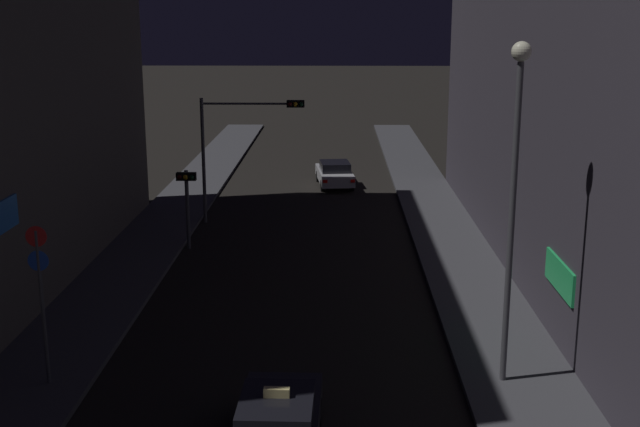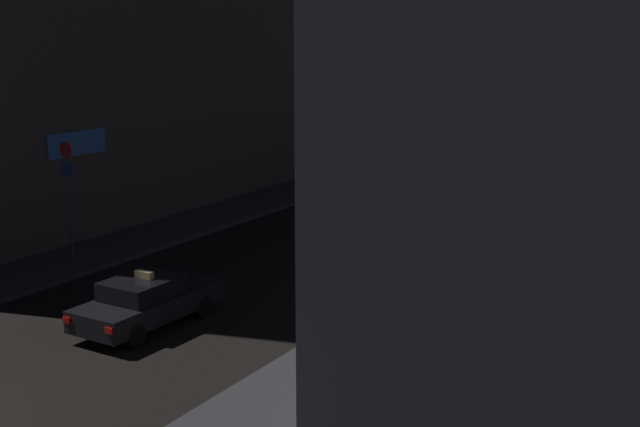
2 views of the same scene
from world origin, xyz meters
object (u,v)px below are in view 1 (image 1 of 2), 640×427
(taxi, at_px, (277,424))
(traffic_light_overhead, at_px, (241,134))
(sign_pole_left, at_px, (41,291))
(traffic_light_left_kerb, at_px, (187,192))
(street_lamp_near_block, at_px, (515,168))
(far_car, at_px, (335,173))

(taxi, xyz_separation_m, traffic_light_overhead, (-3.09, 20.48, 3.43))
(taxi, relative_size, sign_pole_left, 1.07)
(traffic_light_left_kerb, relative_size, street_lamp_near_block, 0.38)
(taxi, height_order, traffic_light_left_kerb, traffic_light_left_kerb)
(taxi, xyz_separation_m, traffic_light_left_kerb, (-4.83, 16.11, 1.65))
(far_car, bearing_deg, sign_pole_left, -105.88)
(traffic_light_overhead, xyz_separation_m, traffic_light_left_kerb, (-1.74, -4.37, -1.78))
(far_car, bearing_deg, traffic_light_overhead, -117.03)
(far_car, distance_m, street_lamp_near_block, 26.18)
(taxi, relative_size, traffic_light_overhead, 0.78)
(taxi, height_order, far_car, taxi)
(taxi, bearing_deg, street_lamp_near_block, 32.35)
(far_car, relative_size, street_lamp_near_block, 0.53)
(far_car, height_order, traffic_light_overhead, traffic_light_overhead)
(far_car, xyz_separation_m, traffic_light_overhead, (-4.28, -8.39, 3.43))
(traffic_light_overhead, bearing_deg, taxi, -81.42)
(far_car, relative_size, traffic_light_overhead, 0.80)
(sign_pole_left, bearing_deg, street_lamp_near_block, 2.14)
(sign_pole_left, bearing_deg, far_car, 74.12)
(sign_pole_left, bearing_deg, taxi, -26.96)
(sign_pole_left, relative_size, street_lamp_near_block, 0.48)
(taxi, distance_m, far_car, 28.89)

